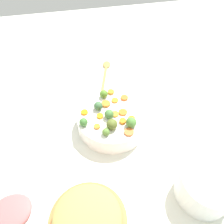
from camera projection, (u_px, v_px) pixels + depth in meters
tabletop at (110, 132)px, 0.97m from camera, size 2.40×2.40×0.02m
serving_bowl_carrots at (112, 120)px, 0.95m from camera, size 0.30×0.30×0.08m
stuffing_mound at (87, 218)px, 0.59m from camera, size 0.19×0.19×0.05m
carrot_slice_0 at (131, 119)px, 0.89m from camera, size 0.04×0.04×0.01m
carrot_slice_1 at (111, 92)px, 0.99m from camera, size 0.04×0.04×0.01m
carrot_slice_2 at (129, 132)px, 0.85m from camera, size 0.05×0.05×0.01m
carrot_slice_3 at (84, 112)px, 0.91m from camera, size 0.04×0.04×0.01m
carrot_slice_4 at (123, 112)px, 0.92m from camera, size 0.05×0.05×0.01m
carrot_slice_5 at (115, 100)px, 0.96m from camera, size 0.03×0.03×0.01m
carrot_slice_6 at (100, 116)px, 0.90m from camera, size 0.04×0.04×0.01m
carrot_slice_7 at (123, 121)px, 0.88m from camera, size 0.03×0.03×0.01m
carrot_slice_8 at (106, 104)px, 0.94m from camera, size 0.04×0.04×0.01m
carrot_slice_9 at (115, 114)px, 0.91m from camera, size 0.03×0.03×0.01m
carrot_slice_10 at (124, 98)px, 0.97m from camera, size 0.04×0.04×0.01m
carrot_slice_11 at (97, 127)px, 0.87m from camera, size 0.03×0.03×0.01m
brussels_sprout_0 at (111, 124)px, 0.85m from camera, size 0.04×0.04×0.04m
brussels_sprout_1 at (108, 114)px, 0.89m from camera, size 0.04×0.04×0.04m
brussels_sprout_2 at (98, 106)px, 0.92m from camera, size 0.04×0.04×0.04m
brussels_sprout_3 at (84, 122)px, 0.86m from camera, size 0.03×0.03×0.03m
brussels_sprout_4 at (106, 132)px, 0.84m from camera, size 0.03×0.03×0.03m
brussels_sprout_5 at (105, 94)px, 0.97m from camera, size 0.04×0.04×0.04m
brussels_sprout_6 at (131, 122)px, 0.86m from camera, size 0.04×0.04×0.04m
wooden_spoon at (105, 71)px, 1.22m from camera, size 0.29×0.11×0.01m
casserole_dish at (206, 186)px, 0.73m from camera, size 0.19×0.19×0.12m
ham_plate at (5, 209)px, 0.74m from camera, size 0.27×0.27×0.01m
ham_slice_main at (9, 213)px, 0.71m from camera, size 0.15×0.17×0.02m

